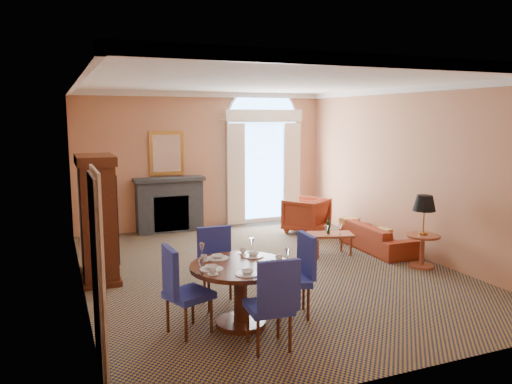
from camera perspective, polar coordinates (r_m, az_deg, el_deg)
name	(u,v)px	position (r m, az deg, el deg)	size (l,w,h in m)	color
ground	(267,270)	(8.75, 1.26, -8.91)	(7.50, 7.50, 0.00)	#12173B
room_envelope	(251,124)	(8.95, -0.56, 7.82)	(6.04, 7.52, 3.45)	tan
armoire	(98,221)	(8.41, -17.65, -3.13)	(0.58, 1.04, 2.03)	#3F1B0E
dining_table	(241,280)	(6.37, -1.78, -10.04)	(1.27, 1.27, 1.00)	#3F1B0E
dining_chair_north	(217,261)	(7.12, -4.47, -7.83)	(0.54, 0.54, 1.09)	navy
dining_chair_south	(274,299)	(5.70, 2.02, -12.08)	(0.53, 0.54, 1.09)	navy
dining_chair_east	(299,269)	(6.74, 4.94, -8.80)	(0.61, 0.61, 1.09)	navy
dining_chair_west	(180,285)	(6.20, -8.66, -10.45)	(0.63, 0.63, 1.09)	navy
sofa	(377,237)	(10.23, 13.68, -5.04)	(1.79, 0.70, 0.52)	maroon
armchair	(306,215)	(11.46, 5.74, -2.66)	(0.85, 0.88, 0.80)	maroon
coffee_table	(330,235)	(9.63, 8.50, -4.88)	(0.95, 0.71, 0.75)	brown
side_table	(423,222)	(9.19, 18.60, -3.25)	(0.59, 0.59, 1.26)	brown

